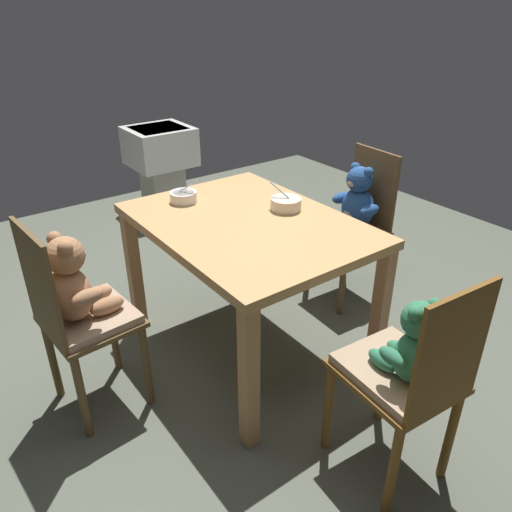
% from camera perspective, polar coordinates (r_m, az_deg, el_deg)
% --- Properties ---
extents(ground_plane, '(5.20, 5.20, 0.04)m').
position_cam_1_polar(ground_plane, '(2.79, -0.84, -10.48)').
color(ground_plane, '#54594C').
extents(dining_table, '(1.18, 0.87, 0.75)m').
position_cam_1_polar(dining_table, '(2.43, -0.95, 1.98)').
color(dining_table, tan).
rests_on(dining_table, ground_plane).
extents(teddy_chair_near_front, '(0.41, 0.39, 0.94)m').
position_cam_1_polar(teddy_chair_near_front, '(2.22, -19.98, -4.71)').
color(teddy_chair_near_front, brown).
rests_on(teddy_chair_near_front, ground_plane).
extents(teddy_chair_near_right, '(0.45, 0.40, 0.93)m').
position_cam_1_polar(teddy_chair_near_right, '(1.89, 17.16, -11.87)').
color(teddy_chair_near_right, brown).
rests_on(teddy_chair_near_right, ground_plane).
extents(teddy_chair_far_center, '(0.40, 0.41, 0.92)m').
position_cam_1_polar(teddy_chair_far_center, '(3.03, 11.43, 5.21)').
color(teddy_chair_far_center, brown).
rests_on(teddy_chair_far_center, ground_plane).
extents(porridge_bowl_white_near_left, '(0.14, 0.14, 0.12)m').
position_cam_1_polar(porridge_bowl_white_near_left, '(2.63, -8.36, 6.79)').
color(porridge_bowl_white_near_left, silver).
rests_on(porridge_bowl_white_near_left, dining_table).
extents(porridge_bowl_cream_far_center, '(0.16, 0.16, 0.14)m').
position_cam_1_polar(porridge_bowl_cream_far_center, '(2.52, 3.44, 6.09)').
color(porridge_bowl_cream_far_center, beige).
rests_on(porridge_bowl_cream_far_center, dining_table).
extents(sink_basin, '(0.48, 0.51, 0.73)m').
position_cam_1_polar(sink_basin, '(4.42, -10.93, 11.17)').
color(sink_basin, '#B7B2A8').
rests_on(sink_basin, ground_plane).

